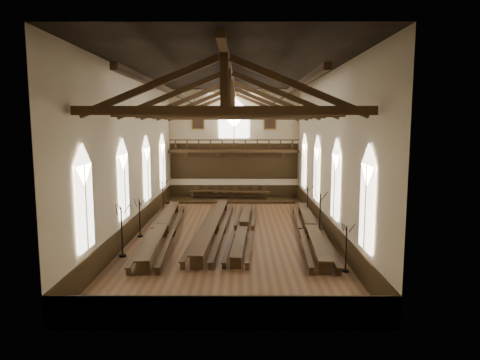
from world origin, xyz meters
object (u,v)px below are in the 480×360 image
at_px(candelabrum_left_far, 163,202).
at_px(candelabrum_right_near, 346,257).
at_px(refectory_row_a, 162,227).
at_px(dais, 230,200).
at_px(high_table, 230,192).
at_px(refectory_row_d, 311,227).
at_px(refectory_row_b, 213,223).
at_px(candelabrum_left_mid, 140,225).
at_px(candelabrum_left_near, 122,241).
at_px(candelabrum_right_far, 307,208).
at_px(refectory_row_c, 243,227).
at_px(candelabrum_right_mid, 320,222).

distance_m(candelabrum_left_far, candelabrum_right_near, 17.88).
distance_m(refectory_row_a, candelabrum_left_far, 7.63).
xyz_separation_m(refectory_row_a, candelabrum_left_far, (-1.31, 7.51, 0.19)).
height_order(dais, high_table, high_table).
relative_size(refectory_row_d, dais, 1.28).
bearing_deg(refectory_row_b, candelabrum_left_mid, -165.71).
xyz_separation_m(candelabrum_left_near, candelabrum_left_far, (-0.00, 11.76, -0.10)).
height_order(dais, candelabrum_right_far, candelabrum_right_far).
height_order(refectory_row_c, refectory_row_d, refectory_row_d).
bearing_deg(candelabrum_left_near, refectory_row_a, 72.81).
bearing_deg(refectory_row_d, dais, 113.72).
bearing_deg(candelabrum_right_mid, candelabrum_left_far, 146.42).
bearing_deg(candelabrum_left_mid, candelabrum_left_far, 90.00).
xyz_separation_m(candelabrum_left_near, candelabrum_right_mid, (11.10, 4.39, -0.02)).
bearing_deg(dais, high_table, 0.00).
bearing_deg(candelabrum_left_far, candelabrum_right_mid, -33.58).
distance_m(candelabrum_left_mid, candelabrum_right_far, 12.39).
bearing_deg(candelabrum_left_mid, candelabrum_right_mid, 2.35).
relative_size(refectory_row_b, candelabrum_right_mid, 5.44).
bearing_deg(candelabrum_right_mid, refectory_row_a, -179.17).
xyz_separation_m(refectory_row_a, candelabrum_right_far, (9.79, 5.19, 0.16)).
distance_m(refectory_row_d, high_table, 13.33).
distance_m(refectory_row_b, high_table, 11.35).
distance_m(dais, candelabrum_left_near, 17.20).
relative_size(dais, candelabrum_right_mid, 4.16).
relative_size(refectory_row_c, dais, 1.20).
height_order(dais, candelabrum_right_near, candelabrum_right_near).
relative_size(refectory_row_b, refectory_row_c, 1.09).
height_order(refectory_row_a, candelabrum_right_far, candelabrum_right_far).
relative_size(candelabrum_left_near, candelabrum_left_far, 1.13).
relative_size(candelabrum_left_near, candelabrum_right_mid, 1.03).
distance_m(refectory_row_a, refectory_row_c, 5.05).
bearing_deg(refectory_row_b, refectory_row_c, -14.21).
height_order(dais, candelabrum_left_near, candelabrum_left_near).
distance_m(candelabrum_left_near, candelabrum_right_mid, 11.94).
xyz_separation_m(dais, high_table, (0.00, 0.00, 0.68)).
height_order(candelabrum_left_mid, candelabrum_right_mid, candelabrum_right_mid).
bearing_deg(candelabrum_left_far, high_table, 41.73).
bearing_deg(refectory_row_a, candelabrum_right_near, -33.63).
xyz_separation_m(refectory_row_a, refectory_row_d, (9.24, -0.06, -0.02)).
bearing_deg(refectory_row_d, refectory_row_c, 174.68).
xyz_separation_m(refectory_row_d, candelabrum_left_far, (-10.55, 7.57, 0.20)).
relative_size(refectory_row_c, candelabrum_right_far, 5.69).
height_order(candelabrum_left_near, candelabrum_right_mid, candelabrum_left_near).
distance_m(high_table, candelabrum_left_near, 17.19).
distance_m(dais, candelabrum_left_mid, 13.50).
bearing_deg(high_table, candelabrum_right_mid, -63.77).
bearing_deg(candelabrum_right_far, refectory_row_d, -95.97).
height_order(candelabrum_left_far, candelabrum_right_mid, candelabrum_right_mid).
xyz_separation_m(refectory_row_b, refectory_row_d, (6.12, -0.88, -0.03)).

